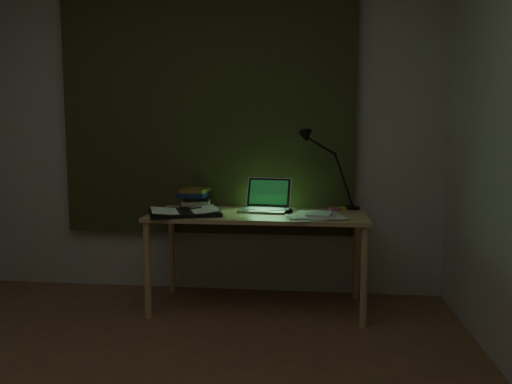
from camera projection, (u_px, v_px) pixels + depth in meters
wall_back at (208, 127)px, 3.77m from camera, size 3.50×0.00×2.50m
curtain at (206, 100)px, 3.70m from camera, size 2.20×0.06×2.00m
desk at (258, 261)px, 3.43m from camera, size 1.45×0.64×0.66m
laptop at (264, 195)px, 3.45m from camera, size 0.37×0.40×0.23m
open_textbook at (184, 212)px, 3.31m from camera, size 0.54×0.47×0.04m
book_stack at (195, 198)px, 3.62m from camera, size 0.21×0.24×0.15m
loose_papers at (311, 214)px, 3.28m from camera, size 0.35×0.37×0.02m
mouse at (289, 210)px, 3.40m from camera, size 0.06×0.09×0.03m
sticky_yellow at (340, 208)px, 3.57m from camera, size 0.09×0.09×0.02m
sticky_pink at (336, 209)px, 3.53m from camera, size 0.10×0.10×0.02m
desk_lamp at (353, 172)px, 3.54m from camera, size 0.41×0.36×0.54m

